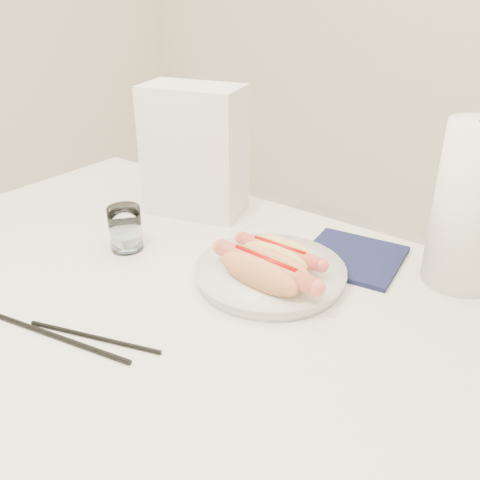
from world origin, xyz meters
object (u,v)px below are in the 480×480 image
Objects in this scene: hotdog_right at (265,270)px; napkin_box at (194,151)px; paper_towel_roll at (473,207)px; water_glass at (125,228)px; hotdog_left at (279,255)px; plate at (270,275)px; table at (171,311)px.

napkin_box is at bearing 153.37° from hotdog_right.
paper_towel_roll reaches higher than napkin_box.
water_glass reaches higher than hotdog_right.
hotdog_left is 0.34m from napkin_box.
hotdog_left reaches higher than plate.
hotdog_right is 0.30m from water_glass.
napkin_box is 0.99× the size of paper_towel_roll.
paper_towel_roll is (0.25, 0.17, 0.10)m from hotdog_left.
paper_towel_roll is (0.24, 0.24, 0.09)m from hotdog_right.
hotdog_right reaches higher than table.
water_glass is at bearing -165.81° from plate.
napkin_box reaches higher than plate.
hotdog_right is at bearing 24.49° from table.
table is at bearing -73.56° from napkin_box.
water_glass reaches higher than table.
hotdog_right reaches higher than plate.
paper_towel_roll is (0.55, 0.05, 0.00)m from napkin_box.
napkin_box is at bearing 157.61° from hotdog_left.
paper_towel_roll is (0.26, 0.20, 0.13)m from plate.
paper_towel_roll reaches higher than hotdog_left.
paper_towel_roll is at bearing 38.23° from table.
water_glass is at bearing -153.71° from paper_towel_roll.
plate is 0.91× the size of paper_towel_roll.
hotdog_right is at bearing 5.38° from water_glass.
hotdog_right is 0.72× the size of napkin_box.
water_glass is 0.24m from napkin_box.
hotdog_right is at bearing -135.00° from paper_towel_roll.
plate is 0.04m from hotdog_left.
paper_towel_roll reaches higher than plate.
table is 4.35× the size of paper_towel_roll.
paper_towel_roll is at bearing -10.62° from napkin_box.
hotdog_left is 0.83× the size of hotdog_right.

